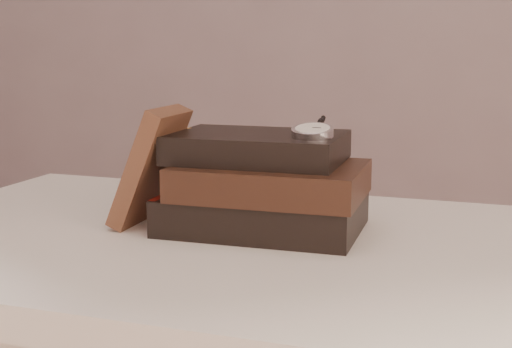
% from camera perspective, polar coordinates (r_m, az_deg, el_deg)
% --- Properties ---
extents(table, '(1.00, 0.60, 0.75)m').
position_cam_1_polar(table, '(0.95, -1.10, -10.43)').
color(table, silver).
rests_on(table, ground).
extents(book_stack, '(0.27, 0.19, 0.13)m').
position_cam_1_polar(book_stack, '(0.94, 0.66, -0.93)').
color(book_stack, black).
rests_on(book_stack, table).
extents(journal, '(0.09, 0.10, 0.16)m').
position_cam_1_polar(journal, '(0.97, -8.51, 0.61)').
color(journal, '#412419').
rests_on(journal, table).
extents(pocket_watch, '(0.06, 0.16, 0.02)m').
position_cam_1_polar(pocket_watch, '(0.90, 4.61, 3.50)').
color(pocket_watch, silver).
rests_on(pocket_watch, book_stack).
extents(eyeglasses, '(0.11, 0.13, 0.05)m').
position_cam_1_polar(eyeglasses, '(1.05, -2.82, 0.99)').
color(eyeglasses, silver).
rests_on(eyeglasses, book_stack).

